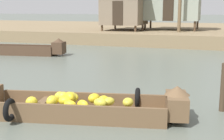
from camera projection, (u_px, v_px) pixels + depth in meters
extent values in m
plane|color=#596056|center=(118.00, 76.00, 11.67)|extent=(300.00, 300.00, 0.00)
cube|color=#7F6B4C|center=(179.00, 31.00, 29.28)|extent=(160.00, 20.00, 0.86)
cube|color=brown|center=(78.00, 114.00, 7.26)|extent=(4.24, 1.93, 0.12)
cube|color=brown|center=(83.00, 99.00, 7.73)|extent=(4.03, 0.92, 0.32)
cube|color=brown|center=(72.00, 112.00, 6.72)|extent=(4.03, 0.92, 0.32)
cube|color=brown|center=(177.00, 105.00, 6.93)|extent=(0.64, 1.02, 0.49)
cone|color=brown|center=(177.00, 90.00, 6.86)|extent=(0.66, 0.66, 0.20)
cube|color=brown|center=(42.00, 103.00, 7.33)|extent=(0.40, 1.03, 0.05)
torus|color=black|center=(138.00, 98.00, 7.67)|extent=(0.22, 0.53, 0.52)
torus|color=black|center=(10.00, 110.00, 6.76)|extent=(0.22, 0.53, 0.52)
ellipsoid|color=yellow|center=(83.00, 105.00, 6.87)|extent=(0.36, 0.27, 0.25)
ellipsoid|color=yellow|center=(60.00, 97.00, 7.57)|extent=(0.33, 0.31, 0.27)
ellipsoid|color=yellow|center=(100.00, 103.00, 7.03)|extent=(0.34, 0.26, 0.23)
ellipsoid|color=yellow|center=(70.00, 105.00, 6.92)|extent=(0.29, 0.19, 0.19)
ellipsoid|color=gold|center=(63.00, 97.00, 7.32)|extent=(0.32, 0.31, 0.26)
ellipsoid|color=yellow|center=(70.00, 97.00, 7.25)|extent=(0.38, 0.36, 0.26)
ellipsoid|color=yellow|center=(52.00, 101.00, 7.07)|extent=(0.28, 0.32, 0.28)
ellipsoid|color=yellow|center=(74.00, 97.00, 7.35)|extent=(0.32, 0.31, 0.20)
ellipsoid|color=gold|center=(72.00, 98.00, 7.33)|extent=(0.34, 0.31, 0.28)
ellipsoid|color=gold|center=(128.00, 102.00, 7.06)|extent=(0.27, 0.32, 0.21)
ellipsoid|color=yellow|center=(94.00, 98.00, 7.35)|extent=(0.37, 0.39, 0.23)
ellipsoid|color=yellow|center=(32.00, 102.00, 7.09)|extent=(0.35, 0.34, 0.27)
ellipsoid|color=yellow|center=(104.00, 101.00, 7.16)|extent=(0.33, 0.31, 0.25)
ellipsoid|color=yellow|center=(96.00, 99.00, 7.44)|extent=(0.33, 0.33, 0.19)
ellipsoid|color=gold|center=(108.00, 101.00, 7.14)|extent=(0.37, 0.36, 0.20)
ellipsoid|color=yellow|center=(65.00, 101.00, 7.08)|extent=(0.35, 0.27, 0.20)
cube|color=#473323|center=(21.00, 54.00, 17.19)|extent=(3.94, 1.50, 0.12)
cube|color=#473323|center=(24.00, 48.00, 17.55)|extent=(3.81, 0.68, 0.41)
cube|color=#473323|center=(17.00, 50.00, 16.74)|extent=(3.81, 0.68, 0.41)
cube|color=#473323|center=(59.00, 48.00, 16.75)|extent=(0.70, 0.86, 0.64)
cone|color=#473323|center=(59.00, 40.00, 16.67)|extent=(0.63, 0.63, 0.20)
cube|color=#473323|center=(7.00, 48.00, 17.28)|extent=(0.33, 0.84, 0.05)
cylinder|color=#4C3826|center=(102.00, 28.00, 23.62)|extent=(0.16, 0.16, 0.45)
cylinder|color=#4C3826|center=(135.00, 29.00, 22.78)|extent=(0.16, 0.16, 0.45)
cylinder|color=#4C3826|center=(115.00, 26.00, 26.59)|extent=(0.16, 0.16, 0.45)
cylinder|color=#4C3826|center=(145.00, 27.00, 25.75)|extent=(0.16, 0.16, 0.45)
cube|color=#7A6B56|center=(125.00, 9.00, 24.40)|extent=(3.04, 3.60, 2.45)
cube|color=#2D2319|center=(118.00, 13.00, 22.78)|extent=(0.80, 0.04, 1.80)
cylinder|color=#4C3826|center=(143.00, 25.00, 24.30)|extent=(0.16, 0.16, 0.77)
cylinder|color=#4C3826|center=(195.00, 26.00, 23.02)|extent=(0.16, 0.16, 0.77)
cylinder|color=#4C3826|center=(151.00, 24.00, 27.10)|extent=(0.16, 0.16, 0.77)
cylinder|color=#4C3826|center=(197.00, 25.00, 25.83)|extent=(0.16, 0.16, 0.77)
cube|color=gray|center=(172.00, 3.00, 24.73)|extent=(4.39, 3.43, 2.69)
cube|color=#2D2319|center=(168.00, 9.00, 23.21)|extent=(0.80, 0.04, 1.80)
cylinder|color=#423323|center=(223.00, 87.00, 7.55)|extent=(0.14, 0.14, 1.21)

